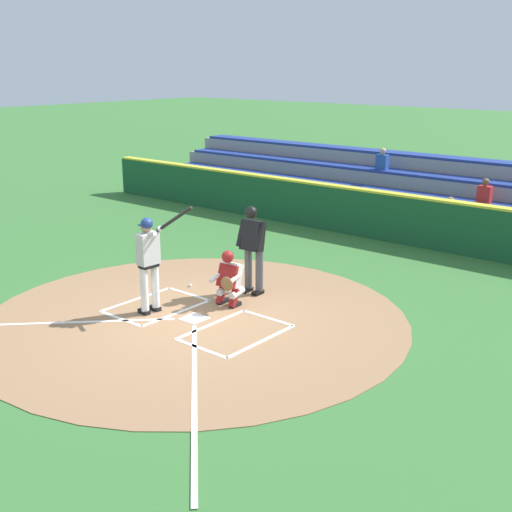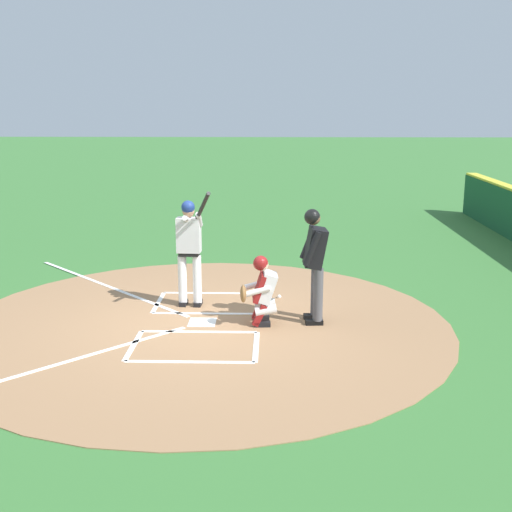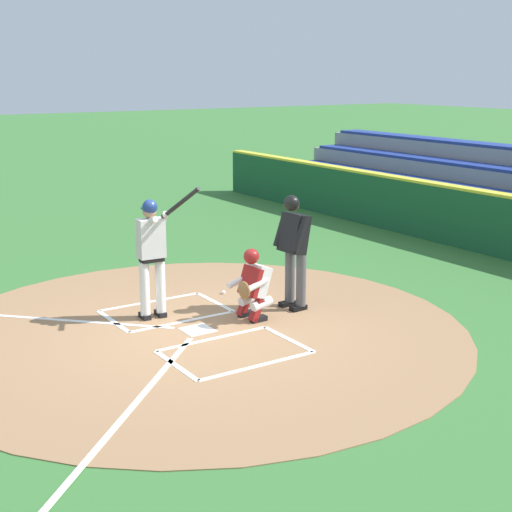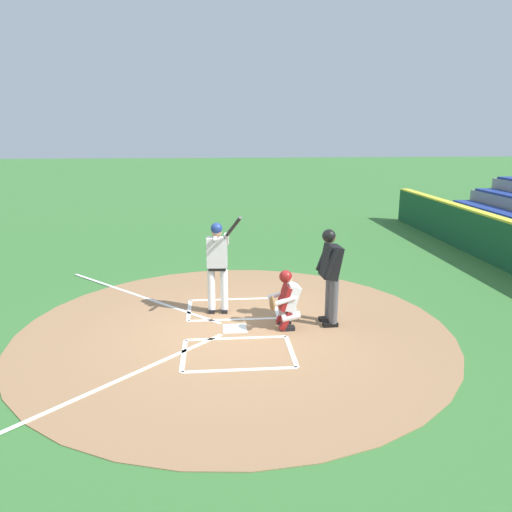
% 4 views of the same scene
% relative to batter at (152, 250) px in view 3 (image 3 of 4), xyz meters
% --- Properties ---
extents(ground_plane, '(120.00, 120.00, 0.00)m').
position_rel_batter_xyz_m(ground_plane, '(-0.86, -0.29, -1.10)').
color(ground_plane, '#387033').
extents(dirt_circle, '(8.00, 8.00, 0.01)m').
position_rel_batter_xyz_m(dirt_circle, '(-0.86, -0.29, -1.09)').
color(dirt_circle, '#99704C').
rests_on(dirt_circle, ground).
extents(home_plate_and_chalk, '(7.93, 4.91, 0.01)m').
position_rel_batter_xyz_m(home_plate_and_chalk, '(-0.86, 0.59, -1.08)').
color(home_plate_and_chalk, white).
rests_on(home_plate_and_chalk, dirt_circle).
extents(batter, '(0.96, 0.67, 2.13)m').
position_rel_batter_xyz_m(batter, '(0.00, 0.00, 0.00)').
color(batter, white).
rests_on(batter, ground).
extents(catcher, '(0.61, 0.61, 1.13)m').
position_rel_batter_xyz_m(catcher, '(-0.88, -1.25, -0.51)').
color(catcher, black).
rests_on(catcher, ground).
extents(plate_umpire, '(0.60, 0.44, 1.86)m').
position_rel_batter_xyz_m(plate_umpire, '(-0.77, -2.10, -0.02)').
color(plate_umpire, '#4C4C51').
rests_on(plate_umpire, ground).
extents(baseball, '(0.07, 0.07, 0.07)m').
position_rel_batter_xyz_m(baseball, '(0.52, -1.55, -1.06)').
color(baseball, white).
rests_on(baseball, ground).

